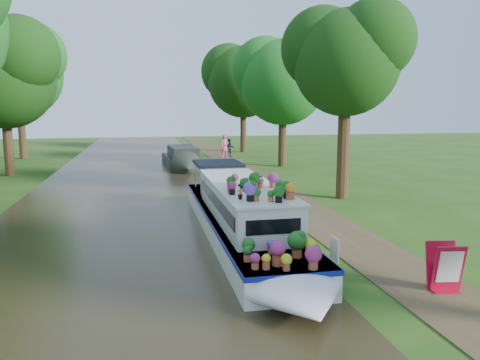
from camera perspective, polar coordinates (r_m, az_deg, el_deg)
name	(u,v)px	position (r m, az deg, el deg)	size (l,w,h in m)	color
ground	(283,216)	(18.56, 5.28, -4.45)	(100.00, 100.00, 0.00)	#224511
canal_water	(127,224)	(17.79, -13.62, -5.23)	(10.00, 100.00, 0.02)	black
towpath	(312,215)	(18.94, 8.76, -4.20)	(2.20, 100.00, 0.03)	#42341F
plant_boat	(244,216)	(14.95, 0.46, -4.35)	(2.29, 13.52, 2.29)	white
tree_near_overhang	(346,55)	(22.39, 12.76, 14.67)	(5.52, 5.28, 8.99)	#302010
tree_near_mid	(283,76)	(33.86, 5.23, 12.57)	(6.90, 6.60, 9.40)	#302010
tree_near_far	(243,76)	(44.42, 0.36, 12.54)	(7.59, 7.26, 10.30)	#302010
tree_far_c	(2,69)	(32.46, -26.98, 11.96)	(7.13, 6.82, 9.59)	#302010
tree_far_d	(17,67)	(42.58, -25.52, 12.30)	(8.05, 7.70, 10.85)	#302010
second_boat	(183,159)	(33.36, -7.00, 2.55)	(2.58, 7.75, 1.48)	black
sandwich_board	(445,269)	(12.07, 23.72, -9.95)	(0.74, 0.66, 1.13)	#AE0C29
pedestrian_pink	(225,146)	(39.01, -1.88, 4.13)	(0.71, 0.46, 1.94)	#D95979
pedestrian_dark	(230,148)	(39.87, -1.28, 3.95)	(0.75, 0.58, 1.54)	black
verge_plant	(267,198)	(20.93, 3.37, -2.22)	(0.43, 0.37, 0.48)	#397021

